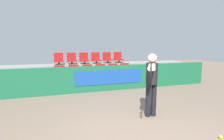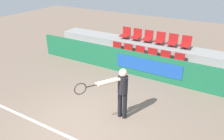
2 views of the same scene
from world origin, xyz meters
TOP-DOWN VIEW (x-y plane):
  - ground_plane at (0.00, 0.00)m, footprint 30.00×30.00m
  - court_baseline at (0.00, -0.51)m, footprint 6.19×0.08m
  - barrier_wall at (0.01, 3.68)m, footprint 9.87×0.14m
  - bleacher_tier_front at (0.00, 4.24)m, footprint 9.47×0.96m
  - bleacher_tier_middle at (0.00, 5.20)m, footprint 9.47×0.96m
  - stadium_chair_0 at (-1.41, 4.36)m, footprint 0.41×0.44m
  - stadium_chair_1 at (-0.84, 4.36)m, footprint 0.41×0.44m
  - stadium_chair_2 at (-0.28, 4.36)m, footprint 0.41×0.44m
  - stadium_chair_3 at (0.28, 4.36)m, footprint 0.41×0.44m
  - stadium_chair_4 at (0.84, 4.36)m, footprint 0.41×0.44m
  - stadium_chair_5 at (1.41, 4.36)m, footprint 0.41×0.44m
  - stadium_chair_6 at (-1.41, 5.32)m, footprint 0.41×0.44m
  - stadium_chair_7 at (-0.84, 5.32)m, footprint 0.41×0.44m
  - stadium_chair_8 at (-0.28, 5.32)m, footprint 0.41×0.44m
  - stadium_chair_9 at (0.28, 5.32)m, footprint 0.41×0.44m
  - stadium_chair_10 at (0.84, 5.32)m, footprint 0.41×0.44m
  - stadium_chair_11 at (1.41, 5.32)m, footprint 0.41×0.44m
  - tennis_player at (0.67, 0.88)m, footprint 0.89×1.34m

SIDE VIEW (x-z plane):
  - ground_plane at x=0.00m, z-range 0.00..0.00m
  - court_baseline at x=0.00m, z-range 0.00..0.01m
  - bleacher_tier_front at x=0.00m, z-range 0.00..0.47m
  - bleacher_tier_middle at x=0.00m, z-range 0.00..0.93m
  - barrier_wall at x=0.01m, z-range 0.00..1.00m
  - stadium_chair_0 at x=-1.41m, z-range 0.42..0.94m
  - stadium_chair_1 at x=-0.84m, z-range 0.42..0.94m
  - stadium_chair_2 at x=-0.28m, z-range 0.42..0.94m
  - stadium_chair_3 at x=0.28m, z-range 0.42..0.94m
  - stadium_chair_4 at x=0.84m, z-range 0.42..0.94m
  - stadium_chair_5 at x=1.41m, z-range 0.42..0.94m
  - tennis_player at x=0.67m, z-range 0.18..1.76m
  - stadium_chair_6 at x=-1.41m, z-range 0.89..1.40m
  - stadium_chair_7 at x=-0.84m, z-range 0.89..1.40m
  - stadium_chair_8 at x=-0.28m, z-range 0.89..1.40m
  - stadium_chair_9 at x=0.28m, z-range 0.89..1.40m
  - stadium_chair_10 at x=0.84m, z-range 0.89..1.40m
  - stadium_chair_11 at x=1.41m, z-range 0.89..1.40m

